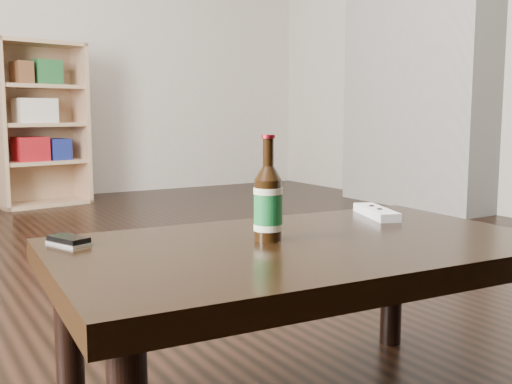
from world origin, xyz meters
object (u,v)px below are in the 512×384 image
phone (69,241)px  bookshelf (38,121)px  remote (376,212)px  beer_bottle (268,204)px  coffee_table (303,265)px

phone → bookshelf: bearing=57.7°
bookshelf → remote: size_ratio=5.65×
bookshelf → beer_bottle: bearing=-104.0°
phone → coffee_table: bearing=-49.8°
bookshelf → remote: 3.31m
bookshelf → phone: 3.28m
phone → remote: 0.78m
phone → remote: (0.78, -0.08, 0.00)m
bookshelf → beer_bottle: 3.41m
beer_bottle → remote: beer_bottle is taller
bookshelf → coffee_table: (-0.18, -3.45, -0.27)m
coffee_table → bookshelf: bearing=87.1°
bookshelf → remote: bearing=-97.1°
beer_bottle → phone: bearing=153.8°
coffee_table → phone: phone is taller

